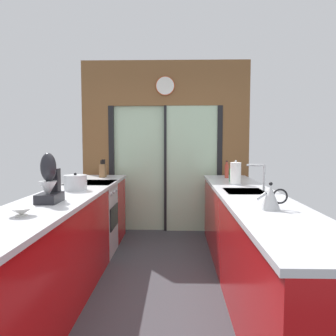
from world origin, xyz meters
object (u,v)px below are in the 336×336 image
object	(u,v)px
stand_mixer	(49,184)
soap_bottle_far	(227,171)
stock_pot	(75,183)
knife_block	(103,170)
kettle	(271,197)
mixing_bowl_far	(21,211)
soap_bottle_near	(232,174)
oven_range	(91,218)
paper_towel_roll	(236,174)

from	to	relation	value
stand_mixer	soap_bottle_far	world-z (taller)	stand_mixer
stock_pot	knife_block	bearing A→B (deg)	90.00
stand_mixer	soap_bottle_far	bearing A→B (deg)	47.84
kettle	knife_block	bearing A→B (deg)	127.95
knife_block	stock_pot	world-z (taller)	knife_block
mixing_bowl_far	soap_bottle_far	xyz separation A→B (m)	(1.78, 2.48, 0.07)
mixing_bowl_far	knife_block	size ratio (longest dim) A/B	0.69
mixing_bowl_far	soap_bottle_far	bearing A→B (deg)	54.34
soap_bottle_near	oven_range	bearing A→B (deg)	-176.01
mixing_bowl_far	oven_range	bearing A→B (deg)	90.55
stand_mixer	paper_towel_roll	xyz separation A→B (m)	(1.78, 1.25, -0.03)
oven_range	paper_towel_roll	world-z (taller)	paper_towel_roll
stand_mixer	paper_towel_roll	bearing A→B (deg)	35.07
knife_block	stand_mixer	distance (m)	2.04
oven_range	soap_bottle_near	bearing A→B (deg)	3.99
knife_block	paper_towel_roll	distance (m)	1.95
soap_bottle_near	paper_towel_roll	xyz separation A→B (m)	(0.00, -0.29, 0.04)
stock_pot	soap_bottle_near	distance (m)	1.96
stand_mixer	paper_towel_roll	distance (m)	2.17
stand_mixer	stock_pot	xyz separation A→B (m)	(-0.00, 0.72, -0.08)
knife_block	stand_mixer	xyz separation A→B (m)	(-0.00, -2.04, 0.06)
kettle	soap_bottle_far	distance (m)	2.21
stand_mixer	soap_bottle_near	world-z (taller)	stand_mixer
oven_range	soap_bottle_far	size ratio (longest dim) A/B	3.75
mixing_bowl_far	soap_bottle_near	size ratio (longest dim) A/B	0.81
stock_pot	soap_bottle_near	xyz separation A→B (m)	(1.78, 0.82, 0.01)
stand_mixer	kettle	xyz separation A→B (m)	(1.78, -0.25, -0.07)
stand_mixer	stock_pot	distance (m)	0.72
soap_bottle_far	paper_towel_roll	xyz separation A→B (m)	(0.00, -0.72, 0.03)
oven_range	mixing_bowl_far	size ratio (longest dim) A/B	5.16
stand_mixer	kettle	distance (m)	1.80
stock_pot	soap_bottle_far	xyz separation A→B (m)	(1.78, 1.25, 0.02)
stock_pot	soap_bottle_near	world-z (taller)	soap_bottle_near
soap_bottle_far	paper_towel_roll	bearing A→B (deg)	-90.00
knife_block	oven_range	bearing A→B (deg)	-91.69
knife_block	mixing_bowl_far	bearing A→B (deg)	-90.00
knife_block	stand_mixer	bearing A→B (deg)	-90.00
paper_towel_roll	kettle	bearing A→B (deg)	-89.91
stand_mixer	kettle	bearing A→B (deg)	-7.94
oven_range	kettle	distance (m)	2.51
knife_block	paper_towel_roll	world-z (taller)	paper_towel_roll
stock_pot	kettle	distance (m)	2.03
stock_pot	stand_mixer	bearing A→B (deg)	-90.00
mixing_bowl_far	kettle	size ratio (longest dim) A/B	0.75
stand_mixer	knife_block	bearing A→B (deg)	90.00
oven_range	soap_bottle_far	xyz separation A→B (m)	(1.80, 0.55, 0.57)
oven_range	stand_mixer	size ratio (longest dim) A/B	2.19
soap_bottle_far	paper_towel_roll	world-z (taller)	paper_towel_roll
knife_block	kettle	bearing A→B (deg)	-52.05
soap_bottle_far	oven_range	bearing A→B (deg)	-162.85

